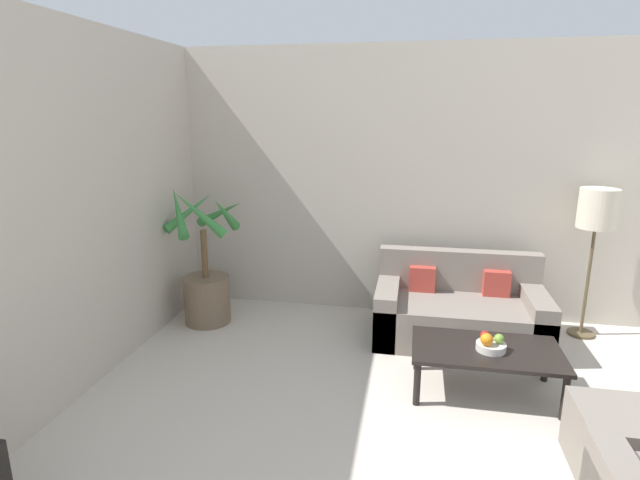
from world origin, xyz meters
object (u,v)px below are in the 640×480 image
Objects in this scene: fruit_bowl at (491,347)px; sofa_loveseat at (458,312)px; coffee_table at (486,353)px; orange_fruit at (487,339)px; apple_green at (499,339)px; apple_red at (485,335)px; ottoman at (634,444)px; floor_lamp at (597,215)px; potted_palm at (206,280)px.

sofa_loveseat is at bearing 98.83° from fruit_bowl.
coffee_table is 11.93× the size of orange_fruit.
fruit_bowl is 3.00× the size of apple_green.
apple_red reaches higher than ottoman.
sofa_loveseat is 1.08× the size of floor_lamp.
sofa_loveseat is 16.69× the size of orange_fruit.
fruit_bowl is at bearing -128.93° from floor_lamp.
potted_palm is 2.14× the size of ottoman.
floor_lamp is 1.79m from fruit_bowl.
fruit_bowl is (0.03, -0.03, 0.07)m from coffee_table.
apple_green is at bearing 28.25° from orange_fruit.
fruit_bowl is 2.37× the size of orange_fruit.
floor_lamp is at bearing 81.17° from ottoman.
potted_palm is at bearing -174.14° from floor_lamp.
fruit_bowl is 1.03m from ottoman.
coffee_table is (0.12, -0.93, 0.06)m from sofa_loveseat.
potted_palm is 2.71m from orange_fruit.
sofa_loveseat is at bearing -165.84° from floor_lamp.
potted_palm is at bearing 161.15° from fruit_bowl.
potted_palm is 15.39× the size of orange_fruit.
floor_lamp is (3.61, 0.37, 0.72)m from potted_palm.
sofa_loveseat is 0.94m from coffee_table.
floor_lamp is 1.30× the size of coffee_table.
floor_lamp is at bearing 52.33° from apple_green.
orange_fruit is (0.11, -1.00, 0.20)m from sofa_loveseat.
ottoman is (0.65, -0.74, -0.25)m from apple_green.
apple_green is (0.09, -0.04, 0.00)m from apple_red.
apple_green is at bearing -14.14° from coffee_table.
sofa_loveseat is 1.40× the size of coffee_table.
sofa_loveseat reaches higher than fruit_bowl.
sofa_loveseat is 2.32× the size of ottoman.
orange_fruit is at bearing -135.41° from fruit_bowl.
apple_green is at bearing -18.29° from potted_palm.
floor_lamp is 2.23m from ottoman.
apple_green is (0.20, -0.95, 0.19)m from sofa_loveseat.
floor_lamp is 15.47× the size of orange_fruit.
floor_lamp is 2.15× the size of ottoman.
apple_green is 0.11m from orange_fruit.
fruit_bowl is 0.08m from apple_green.
sofa_loveseat is at bearing 96.23° from orange_fruit.
ottoman reaches higher than coffee_table.
orange_fruit reaches higher than fruit_bowl.
apple_green is at bearing 11.27° from fruit_bowl.
coffee_table is 0.16m from apple_green.
orange_fruit is at bearing -101.88° from coffee_table.
orange_fruit is at bearing -90.02° from apple_red.
floor_lamp is 6.53× the size of fruit_bowl.
apple_red reaches higher than fruit_bowl.
potted_palm is 6.50× the size of fruit_bowl.
fruit_bowl is (0.15, -0.96, 0.13)m from sofa_loveseat.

